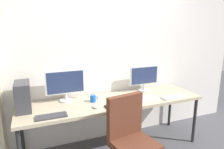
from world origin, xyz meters
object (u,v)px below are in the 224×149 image
desk (113,103)px  computer_mouse (95,107)px  laptop_closed (146,99)px  keyboard_right (174,97)px  office_chair (131,149)px  monitor_right (144,77)px  keyboard_center (120,105)px  keyboard_left (51,116)px  coffee_mug (93,98)px  monitor_left (65,84)px  pc_tower (23,96)px

desk → computer_mouse: computer_mouse is taller
laptop_closed → keyboard_right: bearing=-9.8°
office_chair → laptop_closed: bearing=46.4°
monitor_right → computer_mouse: monitor_right is taller
keyboard_center → keyboard_right: 0.84m
keyboard_left → keyboard_center: size_ratio=0.87×
coffee_mug → monitor_left: bearing=153.7°
keyboard_right → computer_mouse: 1.15m
desk → monitor_right: monitor_right is taller
monitor_left → laptop_closed: monitor_left is taller
office_chair → monitor_left: size_ratio=1.91×
monitor_right → computer_mouse: 1.00m
keyboard_right → pc_tower: bearing=170.5°
keyboard_left → pc_tower: bearing=130.6°
pc_tower → computer_mouse: size_ratio=3.59×
computer_mouse → coffee_mug: coffee_mug is taller
pc_tower → keyboard_center: bearing=-16.4°
office_chair → computer_mouse: office_chair is taller
monitor_right → monitor_left: bearing=180.0°
keyboard_right → computer_mouse: bearing=176.7°
office_chair → computer_mouse: bearing=118.5°
coffee_mug → keyboard_right: bearing=-14.1°
keyboard_center → keyboard_right: size_ratio=0.99×
computer_mouse → monitor_left: bearing=127.7°
desk → keyboard_right: (0.84, -0.23, 0.06)m
desk → coffee_mug: 0.29m
desk → monitor_left: size_ratio=4.80×
desk → office_chair: 0.71m
keyboard_center → keyboard_right: (0.84, 0.00, 0.00)m
monitor_left → keyboard_right: monitor_left is taller
monitor_right → laptop_closed: size_ratio=1.49×
keyboard_left → laptop_closed: size_ratio=1.06×
desk → office_chair: bearing=-94.4°
desk → laptop_closed: laptop_closed is taller
keyboard_center → keyboard_right: bearing=0.0°
keyboard_left → desk: bearing=15.3°
monitor_left → coffee_mug: 0.41m
keyboard_center → laptop_closed: 0.43m
computer_mouse → desk: bearing=27.8°
pc_tower → keyboard_right: (1.96, -0.33, -0.16)m
keyboard_right → coffee_mug: 1.15m
keyboard_center → keyboard_left: bearing=180.0°
keyboard_right → coffee_mug: (-1.11, 0.28, 0.04)m
desk → laptop_closed: (0.42, -0.14, 0.06)m
office_chair → computer_mouse: (-0.26, 0.48, 0.35)m
keyboard_center → coffee_mug: 0.39m
monitor_right → pc_tower: 1.73m
laptop_closed → desk: bearing=163.0°
office_chair → computer_mouse: size_ratio=10.31×
desk → coffee_mug: bearing=169.6°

